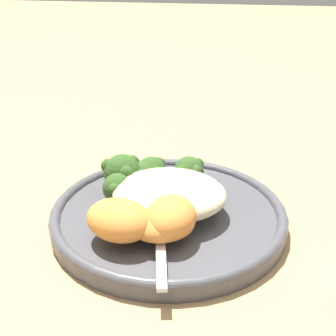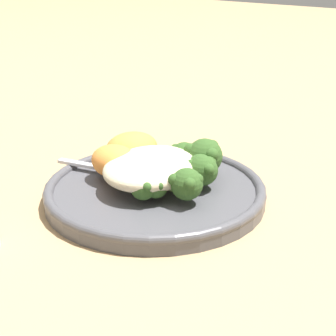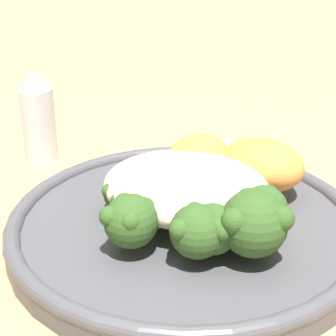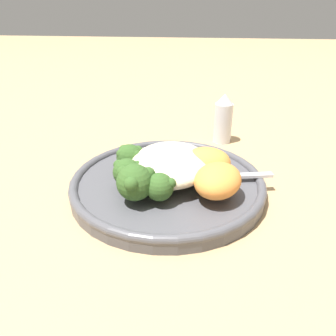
# 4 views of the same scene
# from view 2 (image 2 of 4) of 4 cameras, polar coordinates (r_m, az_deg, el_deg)

# --- Properties ---
(ground_plane) EXTENTS (4.00, 4.00, 0.00)m
(ground_plane) POSITION_cam_2_polar(r_m,az_deg,el_deg) (0.64, -1.16, -3.82)
(ground_plane) COLOR tan
(plate) EXTENTS (0.26, 0.26, 0.02)m
(plate) POSITION_cam_2_polar(r_m,az_deg,el_deg) (0.65, -1.32, -2.37)
(plate) COLOR #4C4C51
(plate) RESTS_ON ground_plane
(quinoa_mound) EXTENTS (0.12, 0.10, 0.04)m
(quinoa_mound) POSITION_cam_2_polar(r_m,az_deg,el_deg) (0.64, -1.70, 0.01)
(quinoa_mound) COLOR beige
(quinoa_mound) RESTS_ON plate
(broccoli_stalk_0) EXTENTS (0.07, 0.07, 0.03)m
(broccoli_stalk_0) POSITION_cam_2_polar(r_m,az_deg,el_deg) (0.62, -2.71, -1.49)
(broccoli_stalk_0) COLOR #8EB25B
(broccoli_stalk_0) RESTS_ON plate
(broccoli_stalk_1) EXTENTS (0.07, 0.10, 0.03)m
(broccoli_stalk_1) POSITION_cam_2_polar(r_m,az_deg,el_deg) (0.63, -2.16, -0.99)
(broccoli_stalk_1) COLOR #8EB25B
(broccoli_stalk_1) RESTS_ON plate
(broccoli_stalk_2) EXTENTS (0.05, 0.13, 0.04)m
(broccoli_stalk_2) POSITION_cam_2_polar(r_m,az_deg,el_deg) (0.61, 0.66, -1.31)
(broccoli_stalk_2) COLOR #8EB25B
(broccoli_stalk_2) RESTS_ON plate
(broccoli_stalk_3) EXTENTS (0.05, 0.11, 0.03)m
(broccoli_stalk_3) POSITION_cam_2_polar(r_m,az_deg,el_deg) (0.64, 2.14, -0.29)
(broccoli_stalk_3) COLOR #8EB25B
(broccoli_stalk_3) RESTS_ON plate
(broccoli_stalk_4) EXTENTS (0.07, 0.12, 0.03)m
(broccoli_stalk_4) POSITION_cam_2_polar(r_m,az_deg,el_deg) (0.65, 1.49, -0.06)
(broccoli_stalk_4) COLOR #8EB25B
(broccoli_stalk_4) RESTS_ON plate
(broccoli_stalk_5) EXTENTS (0.09, 0.10, 0.04)m
(broccoli_stalk_5) POSITION_cam_2_polar(r_m,az_deg,el_deg) (0.66, 3.13, 1.07)
(broccoli_stalk_5) COLOR #8EB25B
(broccoli_stalk_5) RESTS_ON plate
(broccoli_stalk_6) EXTENTS (0.08, 0.06, 0.03)m
(broccoli_stalk_6) POSITION_cam_2_polar(r_m,az_deg,el_deg) (0.68, 0.85, 0.98)
(broccoli_stalk_6) COLOR #8EB25B
(broccoli_stalk_6) RESTS_ON plate
(sweet_potato_chunk_0) EXTENTS (0.05, 0.07, 0.04)m
(sweet_potato_chunk_0) POSITION_cam_2_polar(r_m,az_deg,el_deg) (0.66, -5.12, 0.83)
(sweet_potato_chunk_0) COLOR orange
(sweet_potato_chunk_0) RESTS_ON plate
(sweet_potato_chunk_1) EXTENTS (0.08, 0.07, 0.03)m
(sweet_potato_chunk_1) POSITION_cam_2_polar(r_m,az_deg,el_deg) (0.67, -5.35, 0.64)
(sweet_potato_chunk_1) COLOR orange
(sweet_potato_chunk_1) RESTS_ON plate
(sweet_potato_chunk_2) EXTENTS (0.08, 0.07, 0.04)m
(sweet_potato_chunk_2) POSITION_cam_2_polar(r_m,az_deg,el_deg) (0.70, -3.70, 2.11)
(sweet_potato_chunk_2) COLOR orange
(sweet_potato_chunk_2) RESTS_ON plate
(spoon) EXTENTS (0.04, 0.10, 0.01)m
(spoon) POSITION_cam_2_polar(r_m,az_deg,el_deg) (0.68, -5.92, 0.07)
(spoon) COLOR silver
(spoon) RESTS_ON plate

